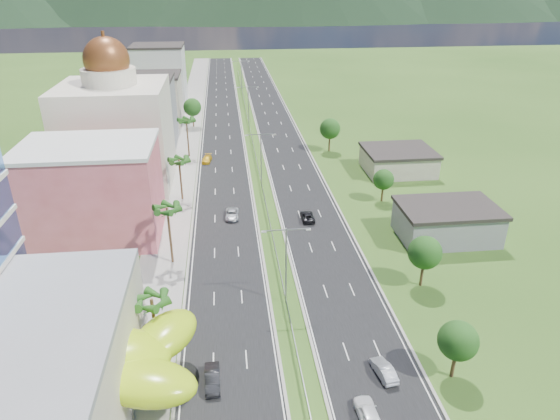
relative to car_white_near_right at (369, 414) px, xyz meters
name	(u,v)px	position (x,y,z in m)	size (l,w,h in m)	color
ground	(297,356)	(-5.54, 9.72, -0.87)	(500.00, 500.00, 0.00)	#2D5119
road_left	(223,131)	(-13.04, 99.72, -0.85)	(11.00, 260.00, 0.04)	black
road_right	(277,129)	(1.96, 99.72, -0.85)	(11.00, 260.00, 0.04)	black
sidewalk_left	(187,132)	(-22.54, 99.72, -0.81)	(7.00, 260.00, 0.12)	gray
median_guardrail	(254,149)	(-5.54, 81.71, -0.25)	(0.10, 216.06, 0.76)	gray
streetlight_median_b	(286,259)	(-5.54, 19.72, 5.88)	(6.04, 0.25, 11.00)	gray
streetlight_median_c	(261,154)	(-5.54, 59.72, 5.88)	(6.04, 0.25, 11.00)	gray
streetlight_median_d	(248,102)	(-5.54, 104.72, 5.88)	(6.04, 0.25, 11.00)	gray
streetlight_median_e	(241,73)	(-5.54, 149.72, 5.88)	(6.04, 0.25, 11.00)	gray
lime_canopy	(100,360)	(-25.53, 5.71, 4.12)	(18.00, 15.00, 7.40)	#A4CB13
pink_shophouse	(93,193)	(-33.54, 41.72, 6.63)	(20.00, 15.00, 15.00)	#CA535D
domed_building	(116,129)	(-33.54, 64.72, 10.48)	(20.00, 20.00, 28.70)	beige
midrise_grey	(141,114)	(-32.54, 89.72, 7.13)	(16.00, 15.00, 16.00)	gray
midrise_beige	(152,99)	(-32.54, 111.72, 5.63)	(16.00, 15.00, 13.00)	#B6A896
midrise_white	(160,76)	(-32.54, 134.72, 8.13)	(16.00, 15.00, 18.00)	silver
shed_near	(446,223)	(22.46, 34.72, 1.63)	(15.00, 10.00, 5.00)	gray
shed_far	(398,162)	(24.46, 64.72, 1.33)	(14.00, 12.00, 4.40)	#B6A896
palm_tree_b	(152,303)	(-21.04, 11.72, 6.19)	(3.60, 3.60, 8.10)	#47301C
palm_tree_c	(167,211)	(-21.04, 31.72, 7.63)	(3.60, 3.60, 9.60)	#47301C
palm_tree_d	(179,162)	(-21.04, 54.72, 6.67)	(3.60, 3.60, 8.60)	#47301C
palm_tree_e	(186,122)	(-21.04, 79.72, 7.44)	(3.60, 3.60, 9.40)	#47301C
leafy_tree_lfar	(192,107)	(-21.04, 104.72, 4.71)	(4.90, 4.90, 8.05)	#47301C
leafy_tree_ra	(458,341)	(10.46, 4.72, 3.90)	(4.20, 4.20, 6.90)	#47301C
leafy_tree_rb	(425,253)	(13.46, 21.72, 4.31)	(4.55, 4.55, 7.47)	#47301C
leafy_tree_rc	(384,180)	(16.46, 49.72, 3.50)	(3.85, 3.85, 6.33)	#47301C
leafy_tree_rd	(330,129)	(12.46, 79.72, 4.71)	(4.90, 4.90, 8.05)	#47301C
mountain_ridge	(292,20)	(54.46, 459.72, -0.87)	(860.00, 140.00, 90.00)	black
car_dark_left	(212,379)	(-14.90, 6.42, -0.09)	(1.57, 4.49, 1.48)	black
car_silver_mid_left	(232,214)	(-11.83, 45.75, -0.17)	(2.21, 4.80, 1.33)	#B0B3B8
car_yellow_far_left	(207,159)	(-16.80, 75.28, -0.17)	(1.86, 4.58, 1.33)	gold
car_white_near_right	(369,414)	(0.00, 0.00, 0.00)	(1.97, 4.89, 1.67)	white
car_silver_right	(384,370)	(3.25, 5.66, -0.13)	(1.49, 4.27, 1.41)	#B9BBC1
car_dark_far_right	(307,216)	(1.22, 43.47, -0.18)	(2.15, 4.67, 1.30)	black
motorcycle	(185,375)	(-17.84, 7.42, -0.21)	(0.59, 1.96, 1.25)	black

